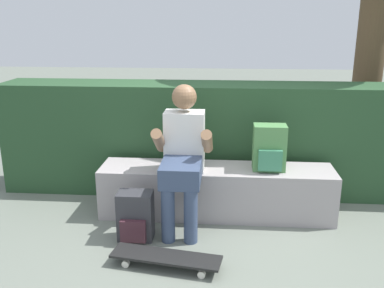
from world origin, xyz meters
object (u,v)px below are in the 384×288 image
object	(u,v)px
backpack_on_ground	(135,217)
skateboard_near_person	(166,257)
backpack_on_bench	(269,148)
person_skater	(183,153)
bench_main	(216,191)

from	to	relation	value
backpack_on_ground	skateboard_near_person	bearing A→B (deg)	-52.44
backpack_on_bench	backpack_on_ground	world-z (taller)	backpack_on_bench
person_skater	backpack_on_ground	xyz separation A→B (m)	(-0.36, -0.30, -0.45)
skateboard_near_person	backpack_on_bench	xyz separation A→B (m)	(0.79, 0.89, 0.57)
bench_main	skateboard_near_person	xyz separation A→B (m)	(-0.34, -0.90, -0.15)
person_skater	backpack_on_bench	xyz separation A→B (m)	(0.73, 0.20, -0.01)
bench_main	skateboard_near_person	distance (m)	0.97
bench_main	backpack_on_ground	xyz separation A→B (m)	(-0.64, -0.51, -0.03)
bench_main	person_skater	xyz separation A→B (m)	(-0.28, -0.21, 0.42)
bench_main	backpack_on_bench	bearing A→B (deg)	-1.19
skateboard_near_person	backpack_on_ground	world-z (taller)	backpack_on_ground
bench_main	backpack_on_bench	xyz separation A→B (m)	(0.45, -0.01, 0.42)
bench_main	backpack_on_ground	size ratio (longest dim) A/B	5.19
backpack_on_bench	backpack_on_ground	size ratio (longest dim) A/B	1.00
bench_main	backpack_on_ground	world-z (taller)	bench_main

